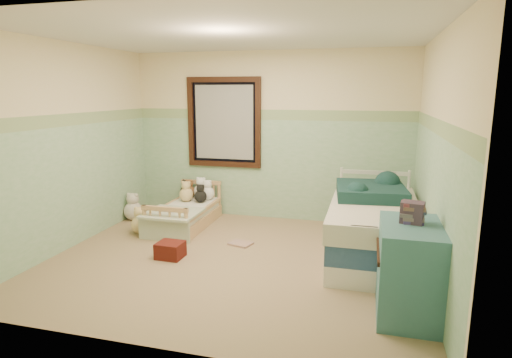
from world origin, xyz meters
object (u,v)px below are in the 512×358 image
(plush_floor_cream, at_px, (133,211))
(red_pillow, at_px, (170,250))
(floor_book, at_px, (241,243))
(dresser, at_px, (409,270))
(twin_bed_frame, at_px, (372,249))
(toddler_bed_frame, at_px, (185,220))
(plush_floor_tan, at_px, (141,224))

(plush_floor_cream, height_order, red_pillow, plush_floor_cream)
(plush_floor_cream, distance_m, floor_book, 1.99)
(dresser, distance_m, red_pillow, 2.67)
(red_pillow, xyz_separation_m, floor_book, (0.67, 0.63, -0.08))
(dresser, distance_m, floor_book, 2.32)
(twin_bed_frame, bearing_deg, dresser, -77.04)
(twin_bed_frame, bearing_deg, toddler_bed_frame, 167.91)
(toddler_bed_frame, distance_m, floor_book, 1.14)
(red_pillow, bearing_deg, floor_book, 43.41)
(floor_book, bearing_deg, red_pillow, -120.76)
(plush_floor_cream, bearing_deg, toddler_bed_frame, -4.67)
(twin_bed_frame, bearing_deg, plush_floor_tan, 178.40)
(floor_book, bearing_deg, dresser, -17.95)
(toddler_bed_frame, xyz_separation_m, red_pillow, (0.33, -1.17, 0.01))
(toddler_bed_frame, bearing_deg, plush_floor_tan, -133.42)
(plush_floor_tan, xyz_separation_m, floor_book, (1.45, -0.06, -0.11))
(toddler_bed_frame, xyz_separation_m, floor_book, (1.00, -0.54, -0.07))
(plush_floor_cream, bearing_deg, red_pillow, -45.54)
(red_pillow, bearing_deg, plush_floor_tan, 138.34)
(toddler_bed_frame, relative_size, floor_book, 4.79)
(plush_floor_tan, bearing_deg, twin_bed_frame, -1.60)
(red_pillow, distance_m, floor_book, 0.92)
(dresser, bearing_deg, floor_book, 146.22)
(plush_floor_cream, bearing_deg, floor_book, -17.93)
(toddler_bed_frame, distance_m, red_pillow, 1.22)
(toddler_bed_frame, bearing_deg, plush_floor_cream, 175.33)
(plush_floor_tan, xyz_separation_m, red_pillow, (0.78, -0.70, -0.03))
(twin_bed_frame, bearing_deg, red_pillow, -165.02)
(toddler_bed_frame, relative_size, plush_floor_cream, 4.67)
(twin_bed_frame, height_order, dresser, dresser)
(plush_floor_cream, relative_size, red_pillow, 0.94)
(plush_floor_cream, bearing_deg, twin_bed_frame, -10.24)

